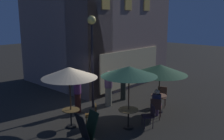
{
  "coord_description": "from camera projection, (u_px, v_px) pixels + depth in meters",
  "views": [
    {
      "loc": [
        -6.78,
        -7.42,
        4.19
      ],
      "look_at": [
        1.14,
        -0.17,
        1.88
      ],
      "focal_mm": 40.14,
      "sensor_mm": 36.0,
      "label": 1
    }
  ],
  "objects": [
    {
      "name": "patron_standing_3",
      "position": [
        123.0,
        84.0,
        12.69
      ],
      "size": [
        0.31,
        0.31,
        1.67
      ],
      "rotation": [
        0.0,
        0.0,
        4.63
      ],
      "color": "black",
      "rests_on": "ground"
    },
    {
      "name": "cafe_table_1",
      "position": [
        71.0,
        115.0,
        9.57
      ],
      "size": [
        0.66,
        0.66,
        0.71
      ],
      "color": "black",
      "rests_on": "ground"
    },
    {
      "name": "patio_umbrella_2",
      "position": [
        129.0,
        72.0,
        9.12
      ],
      "size": [
        2.09,
        2.09,
        2.41
      ],
      "color": "black",
      "rests_on": "ground"
    },
    {
      "name": "street_lamp_near_corner",
      "position": [
        92.0,
        39.0,
        11.12
      ],
      "size": [
        0.38,
        0.38,
        4.23
      ],
      "color": "black",
      "rests_on": "ground"
    },
    {
      "name": "cafe_chair_2",
      "position": [
        93.0,
        113.0,
        9.67
      ],
      "size": [
        0.61,
        0.61,
        0.87
      ],
      "rotation": [
        0.0,
        0.0,
        2.43
      ],
      "color": "brown",
      "rests_on": "ground"
    },
    {
      "name": "patron_standing_1",
      "position": [
        78.0,
        94.0,
        10.98
      ],
      "size": [
        0.33,
        0.33,
        1.69
      ],
      "rotation": [
        0.0,
        0.0,
        2.88
      ],
      "color": "#451D18",
      "rests_on": "ground"
    },
    {
      "name": "cafe_table_2",
      "position": [
        128.0,
        114.0,
        9.47
      ],
      "size": [
        0.76,
        0.76,
        0.75
      ],
      "color": "black",
      "rests_on": "ground"
    },
    {
      "name": "cafe_chair_0",
      "position": [
        156.0,
        106.0,
        10.31
      ],
      "size": [
        0.58,
        0.58,
        0.91
      ],
      "rotation": [
        0.0,
        0.0,
        0.43
      ],
      "color": "#503027",
      "rests_on": "ground"
    },
    {
      "name": "menu_sandwich_board",
      "position": [
        87.0,
        126.0,
        8.58
      ],
      "size": [
        0.75,
        0.65,
        0.96
      ],
      "rotation": [
        0.0,
        0.0,
        -0.17
      ],
      "color": "black",
      "rests_on": "ground"
    },
    {
      "name": "cafe_table_0",
      "position": [
        159.0,
        100.0,
        11.08
      ],
      "size": [
        0.69,
        0.69,
        0.79
      ],
      "color": "black",
      "rests_on": "ground"
    },
    {
      "name": "cafe_chair_3",
      "position": [
        150.0,
        114.0,
        9.6
      ],
      "size": [
        0.59,
        0.59,
        0.86
      ],
      "rotation": [
        0.0,
        0.0,
        2.46
      ],
      "color": "black",
      "rests_on": "ground"
    },
    {
      "name": "patio_umbrella_0",
      "position": [
        160.0,
        70.0,
        10.79
      ],
      "size": [
        2.36,
        2.36,
        2.17
      ],
      "color": "black",
      "rests_on": "ground"
    },
    {
      "name": "ground_plane",
      "position": [
        91.0,
        117.0,
        10.67
      ],
      "size": [
        60.0,
        60.0,
        0.0
      ],
      "primitive_type": "plane",
      "color": "#2B2823"
    },
    {
      "name": "patio_umbrella_1",
      "position": [
        69.0,
        73.0,
        9.23
      ],
      "size": [
        2.08,
        2.08,
        2.36
      ],
      "color": "black",
      "rests_on": "ground"
    },
    {
      "name": "patron_standing_2",
      "position": [
        108.0,
        88.0,
        11.81
      ],
      "size": [
        0.38,
        0.38,
        1.71
      ],
      "rotation": [
        0.0,
        0.0,
        4.99
      ],
      "color": "#74705C",
      "rests_on": "ground"
    },
    {
      "name": "cafe_chair_1",
      "position": [
        162.0,
        95.0,
        11.81
      ],
      "size": [
        0.56,
        0.56,
        0.93
      ],
      "rotation": [
        0.0,
        0.0,
        -2.77
      ],
      "color": "brown",
      "rests_on": "ground"
    },
    {
      "name": "cafe_building",
      "position": [
        95.0,
        28.0,
        14.84
      ],
      "size": [
        7.35,
        6.65,
        7.03
      ],
      "color": "gray",
      "rests_on": "ground"
    },
    {
      "name": "patron_seated_0",
      "position": [
        157.0,
        102.0,
        10.4
      ],
      "size": [
        0.56,
        0.49,
        1.27
      ],
      "rotation": [
        0.0,
        0.0,
        0.43
      ],
      "color": "#60415D",
      "rests_on": "ground"
    }
  ]
}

